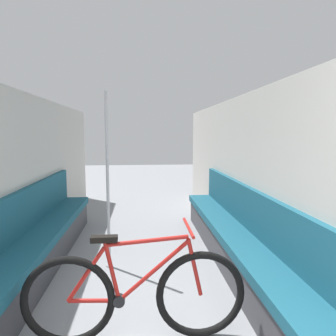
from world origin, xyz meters
The scene contains 6 objects.
wall_left centered at (-1.42, 2.77, 1.06)m, with size 0.10×8.73×2.13m, color beige.
wall_right centered at (1.42, 2.77, 1.06)m, with size 0.10×8.73×2.13m, color beige.
bench_seat_row_left centered at (-1.18, 2.91, 0.32)m, with size 0.44×4.09×0.98m.
bench_seat_row_right centered at (1.18, 2.91, 0.32)m, with size 0.44×4.09×0.98m.
bicycle centered at (-0.01, 1.73, 0.37)m, with size 1.73×0.46×0.92m.
grab_pole_near centered at (-0.36, 3.08, 1.03)m, with size 0.08×0.08×2.11m.
Camera 1 is at (0.05, -0.47, 1.62)m, focal length 32.00 mm.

